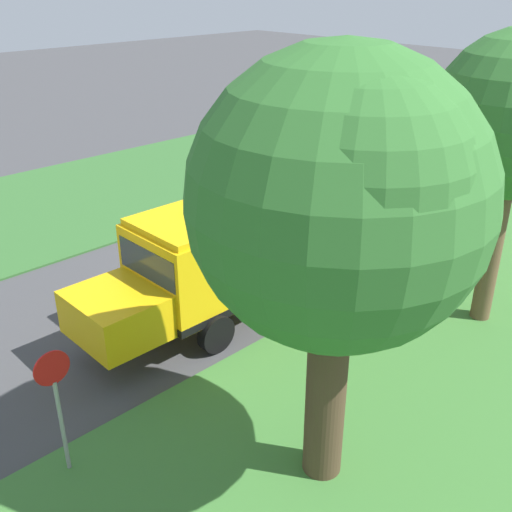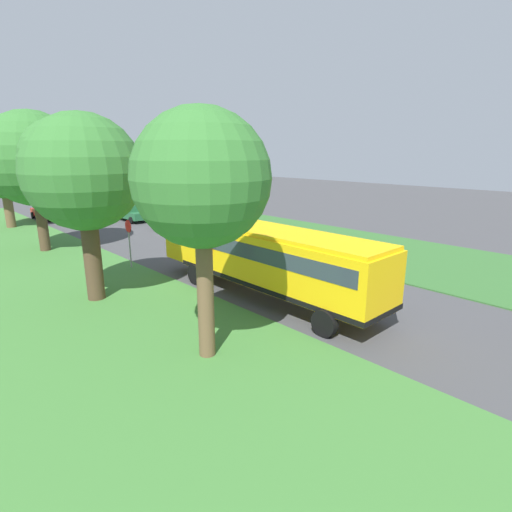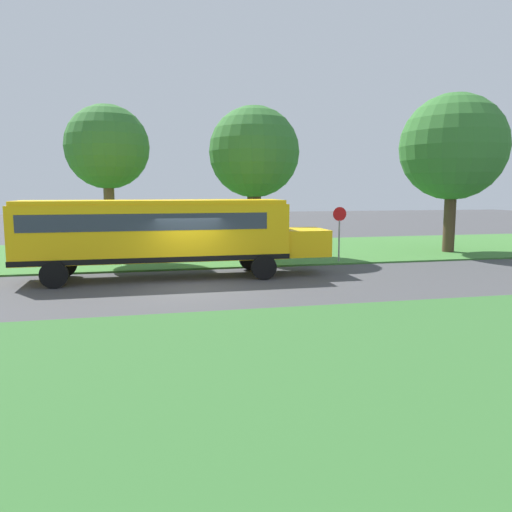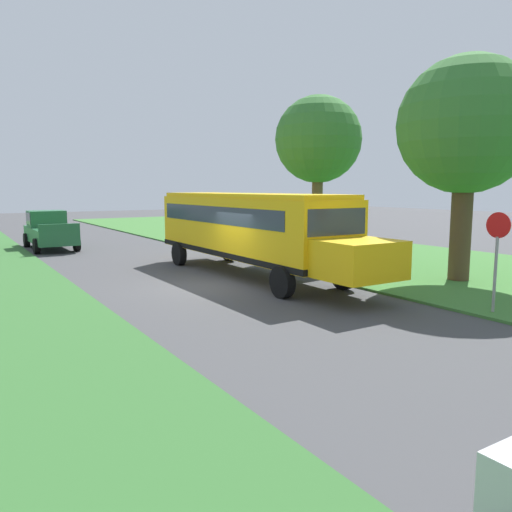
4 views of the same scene
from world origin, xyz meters
TOP-DOWN VIEW (x-y plane):
  - ground_plane at (0.00, 0.00)m, footprint 120.00×120.00m
  - grass_verge at (-10.00, 0.00)m, footprint 12.00×80.00m
  - school_bus at (-2.24, -0.95)m, footprint 2.84×12.42m
  - pickup_truck at (2.70, -14.42)m, footprint 2.28×5.40m
  - oak_tree_beside_bus at (-7.43, -3.18)m, footprint 4.03×4.03m
  - oak_tree_roadside_mid at (-8.11, 4.19)m, footprint 4.76×4.76m
  - stop_sign at (-4.60, 7.63)m, footprint 0.08×0.68m

SIDE VIEW (x-z plane):
  - ground_plane at x=0.00m, z-range 0.00..0.00m
  - grass_verge at x=-10.00m, z-range 0.00..0.08m
  - pickup_truck at x=2.70m, z-range 0.02..2.12m
  - stop_sign at x=-4.60m, z-range 0.37..3.11m
  - school_bus at x=-2.24m, z-range 0.34..3.50m
  - oak_tree_roadside_mid at x=-8.11m, z-range 1.65..9.57m
  - oak_tree_beside_bus at x=-7.43m, z-range 1.81..9.44m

